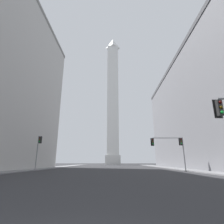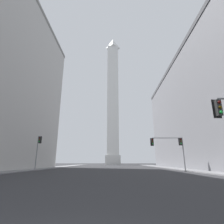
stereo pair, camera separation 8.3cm
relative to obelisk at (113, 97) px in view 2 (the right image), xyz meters
The scene contains 5 objects.
sidewalk_left 72.95m from the obelisk, 104.48° to the right, with size 5.00×112.98×0.15m, color slate.
sidewalk_right 72.95m from the obelisk, 75.52° to the right, with size 5.00×112.98×0.15m, color slate.
obelisk is the anchor object (origin of this frame).
traffic_light_mid_right 75.38m from the obelisk, 80.74° to the right, with size 5.59×0.51×5.56m.
traffic_light_mid_left 73.42m from the obelisk, 101.72° to the right, with size 0.78×0.50×6.23m.
Camera 2 is at (1.26, -2.49, 1.50)m, focal length 28.00 mm.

